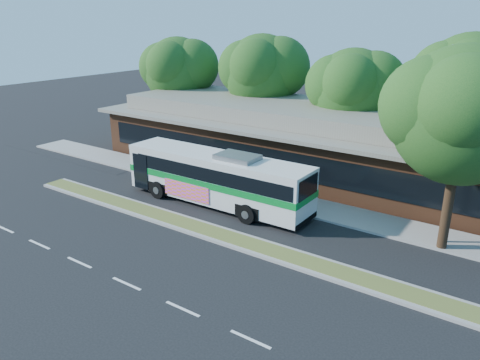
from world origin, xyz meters
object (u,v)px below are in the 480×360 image
Objects in this scene: lamp_post at (458,143)px; sedan at (158,143)px; sidewalk_tree at (474,113)px; transit_bus at (218,175)px.

sedan is (-22.28, 3.82, -4.14)m from lamp_post.
transit_bus is at bearing -171.88° from sidewalk_tree.
sedan is (-10.60, 6.02, -1.01)m from transit_bus.
sidewalk_tree is at bearing -41.40° from lamp_post.
transit_bus is 13.16m from sidewalk_tree.
transit_bus reaches higher than sedan.
sidewalk_tree reaches higher than lamp_post.
sidewalk_tree is at bearing -109.04° from sedan.
sidewalk_tree is (12.21, 1.74, 4.61)m from transit_bus.
lamp_post is 22.98m from sedan.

